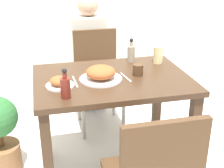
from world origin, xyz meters
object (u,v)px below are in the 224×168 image
(juice_glass, at_px, (158,55))
(sauce_bottle, at_px, (65,87))
(potted_plant_left, at_px, (0,134))
(side_plate, at_px, (60,82))
(food_plate, at_px, (101,74))
(chair_far, at_px, (98,74))
(drink_cup, at_px, (138,70))
(condiment_bottle, at_px, (131,53))
(person_figure, at_px, (89,55))

(juice_glass, relative_size, sauce_bottle, 0.71)
(sauce_bottle, xyz_separation_m, potted_plant_left, (-0.46, 0.44, -0.51))
(side_plate, height_order, potted_plant_left, side_plate)
(food_plate, bearing_deg, juice_glass, 25.83)
(chair_far, xyz_separation_m, juice_glass, (0.35, -0.57, 0.34))
(drink_cup, bearing_deg, sauce_bottle, -154.39)
(juice_glass, distance_m, sauce_bottle, 0.85)
(condiment_bottle, height_order, person_figure, person_figure)
(food_plate, xyz_separation_m, potted_plant_left, (-0.70, 0.22, -0.49))
(side_plate, bearing_deg, potted_plant_left, 148.10)
(sauce_bottle, bearing_deg, drink_cup, 25.61)
(sauce_bottle, xyz_separation_m, person_figure, (0.36, 1.38, -0.27))
(drink_cup, distance_m, sauce_bottle, 0.56)
(drink_cup, height_order, condiment_bottle, condiment_bottle)
(juice_glass, bearing_deg, condiment_bottle, 156.36)
(sauce_bottle, relative_size, condiment_bottle, 1.00)
(condiment_bottle, bearing_deg, sauce_bottle, -135.64)
(side_plate, height_order, juice_glass, juice_glass)
(person_figure, bearing_deg, food_plate, -95.63)
(side_plate, bearing_deg, sauce_bottle, -83.49)
(juice_glass, xyz_separation_m, person_figure, (-0.36, 0.93, -0.26))
(food_plate, distance_m, sauce_bottle, 0.33)
(juice_glass, height_order, sauce_bottle, sauce_bottle)
(drink_cup, xyz_separation_m, person_figure, (-0.14, 1.14, -0.24))
(juice_glass, bearing_deg, side_plate, -159.33)
(potted_plant_left, bearing_deg, side_plate, -31.90)
(chair_far, height_order, condiment_bottle, condiment_bottle)
(sauce_bottle, distance_m, condiment_bottle, 0.75)
(condiment_bottle, bearing_deg, food_plate, -133.39)
(potted_plant_left, height_order, person_figure, person_figure)
(juice_glass, distance_m, condiment_bottle, 0.20)
(condiment_bottle, xyz_separation_m, person_figure, (-0.18, 0.85, -0.27))
(side_plate, distance_m, juice_glass, 0.79)
(food_plate, bearing_deg, chair_far, 80.86)
(food_plate, distance_m, juice_glass, 0.53)
(food_plate, bearing_deg, side_plate, -169.57)
(drink_cup, height_order, person_figure, person_figure)
(food_plate, height_order, condiment_bottle, condiment_bottle)
(potted_plant_left, bearing_deg, sauce_bottle, -43.88)
(food_plate, distance_m, drink_cup, 0.26)
(condiment_bottle, relative_size, person_figure, 0.15)
(person_figure, bearing_deg, sauce_bottle, -104.63)
(chair_far, bearing_deg, drink_cup, -80.64)
(drink_cup, bearing_deg, potted_plant_left, 168.26)
(side_plate, xyz_separation_m, person_figure, (0.38, 1.21, -0.23))
(juice_glass, relative_size, condiment_bottle, 0.71)
(food_plate, height_order, potted_plant_left, food_plate)
(drink_cup, distance_m, condiment_bottle, 0.29)
(condiment_bottle, distance_m, person_figure, 0.91)
(side_plate, bearing_deg, person_figure, 72.62)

